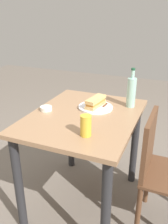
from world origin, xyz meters
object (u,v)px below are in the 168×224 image
at_px(plate_near, 96,107).
at_px(knife_near, 103,107).
at_px(chair_far, 162,168).
at_px(water_bottle, 131,92).
at_px(beer_glass, 86,126).
at_px(olive_bowl, 46,108).
at_px(dining_table, 84,133).
at_px(baguette_sandwich_near, 96,102).

xyz_separation_m(plate_near, knife_near, (-0.00, 0.06, 0.01)).
bearing_deg(chair_far, plate_near, -105.17).
relative_size(chair_far, knife_near, 4.69).
relative_size(plate_near, water_bottle, 0.87).
height_order(water_bottle, beer_glass, water_bottle).
height_order(plate_near, knife_near, knife_near).
bearing_deg(olive_bowl, water_bottle, 119.57).
height_order(dining_table, beer_glass, beer_glass).
bearing_deg(beer_glass, water_bottle, 165.78).
bearing_deg(olive_bowl, baguette_sandwich_near, 119.45).
bearing_deg(beer_glass, plate_near, -167.55).
height_order(dining_table, water_bottle, water_bottle).
bearing_deg(knife_near, baguette_sandwich_near, -87.71).
xyz_separation_m(baguette_sandwich_near, olive_bowl, (0.18, -0.32, -0.03)).
relative_size(chair_far, baguette_sandwich_near, 4.04).
xyz_separation_m(plate_near, beer_glass, (0.42, 0.09, 0.06)).
bearing_deg(plate_near, dining_table, -13.05).
height_order(knife_near, olive_bowl, olive_bowl).
bearing_deg(chair_far, beer_glass, -57.68).
bearing_deg(dining_table, chair_far, 90.12).
height_order(chair_far, baguette_sandwich_near, baguette_sandwich_near).
distance_m(dining_table, water_bottle, 0.47).
distance_m(plate_near, knife_near, 0.06).
height_order(baguette_sandwich_near, knife_near, baguette_sandwich_near).
relative_size(knife_near, olive_bowl, 2.07).
distance_m(dining_table, knife_near, 0.24).
distance_m(chair_far, water_bottle, 0.58).
bearing_deg(olive_bowl, beer_glass, 59.85).
xyz_separation_m(dining_table, chair_far, (-0.00, 0.56, -0.14)).
distance_m(baguette_sandwich_near, olive_bowl, 0.37).
distance_m(beer_glass, olive_bowl, 0.48).
bearing_deg(water_bottle, dining_table, -43.80).
bearing_deg(water_bottle, baguette_sandwich_near, -60.27).
bearing_deg(chair_far, knife_near, -107.19).
distance_m(dining_table, chair_far, 0.58).
distance_m(chair_far, knife_near, 0.58).
bearing_deg(plate_near, water_bottle, 119.73).
xyz_separation_m(chair_far, olive_bowl, (0.04, -0.85, 0.31)).
distance_m(plate_near, water_bottle, 0.29).
relative_size(plate_near, olive_bowl, 2.94).
xyz_separation_m(dining_table, baguette_sandwich_near, (-0.14, 0.03, 0.20)).
xyz_separation_m(beer_glass, olive_bowl, (-0.24, -0.41, -0.05)).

